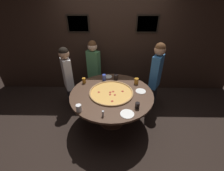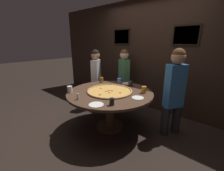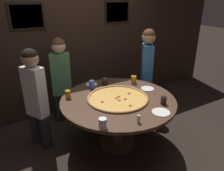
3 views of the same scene
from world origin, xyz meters
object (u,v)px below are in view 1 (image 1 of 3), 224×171
(drink_cup_by_shaker, at_px, (84,81))
(diner_far_left, at_px, (68,75))
(drink_cup_far_right, at_px, (116,77))
(diner_centre_back, at_px, (94,66))
(drink_cup_beside_pizza, at_px, (136,81))
(white_plate_near_front, at_px, (141,91))
(white_plate_left_side, at_px, (127,114))
(giant_pizza, at_px, (111,92))
(drink_cup_far_left, at_px, (104,78))
(drink_cup_centre_back, at_px, (137,105))
(white_plate_far_back, at_px, (108,77))
(diner_side_right, at_px, (156,73))
(dining_table, at_px, (112,98))
(drink_cup_near_right, at_px, (79,108))
(condiment_shaker, at_px, (103,114))

(drink_cup_by_shaker, distance_m, diner_far_left, 0.44)
(drink_cup_far_right, xyz_separation_m, diner_centre_back, (-0.54, 0.49, 0.03))
(drink_cup_beside_pizza, distance_m, diner_centre_back, 1.18)
(white_plate_near_front, height_order, white_plate_left_side, same)
(drink_cup_beside_pizza, bearing_deg, white_plate_near_front, -79.43)
(giant_pizza, relative_size, drink_cup_far_left, 6.07)
(drink_cup_centre_back, xyz_separation_m, diner_far_left, (-1.41, 0.98, 0.03))
(white_plate_far_back, bearing_deg, drink_cup_far_left, -113.22)
(giant_pizza, xyz_separation_m, diner_side_right, (0.96, 0.59, 0.12))
(white_plate_far_back, relative_size, white_plate_left_side, 0.83)
(drink_cup_beside_pizza, height_order, white_plate_near_front, drink_cup_beside_pizza)
(dining_table, bearing_deg, drink_cup_far_right, 81.11)
(drink_cup_by_shaker, xyz_separation_m, white_plate_far_back, (0.49, 0.28, -0.05))
(drink_cup_centre_back, xyz_separation_m, white_plate_left_side, (-0.17, -0.15, -0.05))
(drink_cup_centre_back, height_order, white_plate_left_side, drink_cup_centre_back)
(white_plate_left_side, bearing_deg, drink_cup_near_right, 175.40)
(drink_cup_far_right, relative_size, white_plate_left_side, 0.49)
(diner_far_left, bearing_deg, drink_cup_near_right, 174.07)
(drink_cup_by_shaker, relative_size, diner_far_left, 0.08)
(dining_table, relative_size, drink_cup_beside_pizza, 12.84)
(drink_cup_centre_back, distance_m, diner_centre_back, 1.70)
(drink_cup_far_right, height_order, condiment_shaker, drink_cup_far_right)
(white_plate_near_front, bearing_deg, diner_far_left, 162.39)
(dining_table, relative_size, giant_pizza, 1.88)
(drink_cup_centre_back, distance_m, drink_cup_by_shaker, 1.29)
(dining_table, bearing_deg, drink_cup_by_shaker, 148.19)
(drink_cup_centre_back, xyz_separation_m, white_plate_near_front, (0.13, 0.49, -0.05))
(dining_table, distance_m, drink_cup_by_shaker, 0.71)
(drink_cup_far_right, bearing_deg, condiment_shaker, -99.94)
(white_plate_far_back, bearing_deg, white_plate_left_side, -73.95)
(drink_cup_by_shaker, bearing_deg, white_plate_left_side, -48.33)
(diner_centre_back, bearing_deg, white_plate_near_front, 160.70)
(white_plate_near_front, relative_size, diner_far_left, 0.14)
(giant_pizza, distance_m, drink_cup_by_shaker, 0.69)
(giant_pizza, bearing_deg, drink_cup_by_shaker, 147.57)
(white_plate_near_front, bearing_deg, diner_side_right, 52.87)
(giant_pizza, height_order, white_plate_near_front, giant_pizza)
(white_plate_near_front, bearing_deg, drink_cup_centre_back, -105.00)
(dining_table, relative_size, condiment_shaker, 16.24)
(drink_cup_beside_pizza, distance_m, condiment_shaker, 1.16)
(white_plate_left_side, distance_m, diner_centre_back, 1.76)
(drink_cup_by_shaker, distance_m, white_plate_left_side, 1.26)
(drink_cup_far_left, bearing_deg, drink_cup_far_right, 13.62)
(drink_cup_beside_pizza, xyz_separation_m, drink_cup_far_left, (-0.68, 0.13, 0.01))
(giant_pizza, bearing_deg, diner_centre_back, 113.68)
(diner_side_right, distance_m, diner_centre_back, 1.48)
(drink_cup_by_shaker, height_order, drink_cup_far_left, drink_cup_far_left)
(white_plate_far_back, bearing_deg, drink_cup_beside_pizza, -26.05)
(drink_cup_by_shaker, xyz_separation_m, diner_side_right, (1.54, 0.22, 0.07))
(drink_cup_beside_pizza, distance_m, white_plate_left_side, 0.96)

